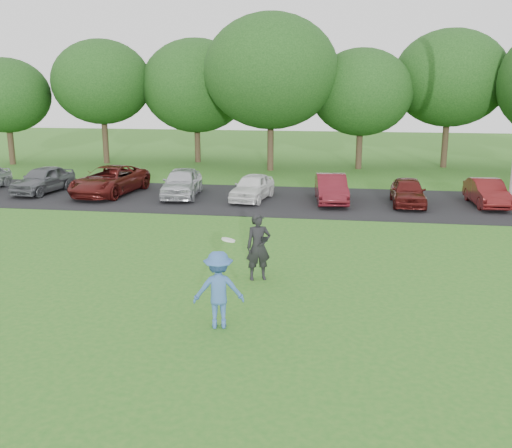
{
  "coord_description": "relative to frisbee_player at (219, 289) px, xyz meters",
  "views": [
    {
      "loc": [
        2.21,
        -10.61,
        4.82
      ],
      "look_at": [
        0.0,
        3.5,
        1.3
      ],
      "focal_mm": 40.0,
      "sensor_mm": 36.0,
      "label": 1
    }
  ],
  "objects": [
    {
      "name": "ground",
      "position": [
        0.2,
        0.06,
        -0.8
      ],
      "size": [
        100.0,
        100.0,
        0.0
      ],
      "primitive_type": "plane",
      "color": "#296C1E",
      "rests_on": "ground"
    },
    {
      "name": "parking_lot",
      "position": [
        0.2,
        13.06,
        -0.79
      ],
      "size": [
        32.0,
        6.5,
        0.03
      ],
      "primitive_type": "cube",
      "color": "black",
      "rests_on": "ground"
    },
    {
      "name": "frisbee_player",
      "position": [
        0.0,
        0.0,
        0.0
      ],
      "size": [
        1.14,
        0.8,
        1.94
      ],
      "color": "#3961A3",
      "rests_on": "ground"
    },
    {
      "name": "camera_bystander",
      "position": [
        0.35,
        3.0,
        0.05
      ],
      "size": [
        0.73,
        0.6,
        1.71
      ],
      "color": "black",
      "rests_on": "ground"
    },
    {
      "name": "parked_cars",
      "position": [
        0.36,
        13.15,
        -0.19
      ],
      "size": [
        30.38,
        4.8,
        1.24
      ],
      "color": "#B0B2B7",
      "rests_on": "parking_lot"
    },
    {
      "name": "tree_row",
      "position": [
        1.72,
        22.82,
        4.11
      ],
      "size": [
        42.39,
        9.85,
        8.64
      ],
      "color": "#38281C",
      "rests_on": "ground"
    }
  ]
}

